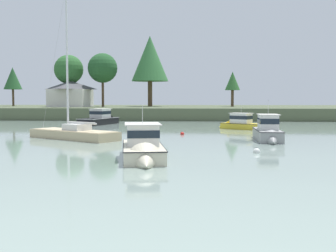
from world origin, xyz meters
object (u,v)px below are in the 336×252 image
Objects in this scene: cruiser_black at (102,121)px; cruiser_grey at (268,135)px; cruiser_cream at (143,151)px; mooring_buoy_red at (182,134)px; sailboat_sand at (74,136)px; mooring_buoy_white at (257,152)px; cruiser_yellow at (239,125)px.

cruiser_grey reaches higher than cruiser_black.
cruiser_grey reaches higher than cruiser_cream.
cruiser_grey reaches higher than mooring_buoy_red.
mooring_buoy_red is (12.65, -17.27, -0.43)m from cruiser_black.
sailboat_sand is (2.68, -22.91, -0.22)m from cruiser_black.
sailboat_sand is at bearing -83.34° from cruiser_black.
mooring_buoy_white is 1.20× the size of mooring_buoy_red.
mooring_buoy_red is (-7.96, 6.11, -0.49)m from cruiser_grey.
sailboat_sand reaches higher than cruiser_cream.
cruiser_black is at bearing 126.23° from mooring_buoy_red.
cruiser_black is 0.61× the size of sailboat_sand.
cruiser_black reaches higher than cruiser_yellow.
cruiser_grey is 14.01× the size of mooring_buoy_white.
sailboat_sand is at bearing -150.53° from mooring_buoy_red.
cruiser_cream is 18.38× the size of mooring_buoy_red.
cruiser_black is 1.41× the size of cruiser_yellow.
mooring_buoy_white is at bearing -60.00° from cruiser_black.
cruiser_grey is 15.77m from cruiser_cream.
cruiser_black is at bearing 131.40° from cruiser_grey.
cruiser_yellow is (-1.21, 14.72, -0.06)m from cruiser_grey.
sailboat_sand is at bearing 178.50° from cruiser_grey.
cruiser_grey is at bearing -85.29° from cruiser_yellow.
mooring_buoy_white is at bearing -29.78° from sailboat_sand.
mooring_buoy_white is at bearing -104.28° from cruiser_grey.
cruiser_cream is at bearing -127.55° from cruiser_grey.
cruiser_yellow reaches higher than mooring_buoy_white.
cruiser_cream reaches higher than cruiser_yellow.
cruiser_black is 21.25m from cruiser_yellow.
cruiser_yellow is at bearing 72.85° from cruiser_cream.
mooring_buoy_white is (18.44, -31.93, -0.42)m from cruiser_black.
mooring_buoy_white is (-2.18, -8.55, -0.48)m from cruiser_grey.
cruiser_yellow is (19.40, -8.66, -0.00)m from cruiser_black.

